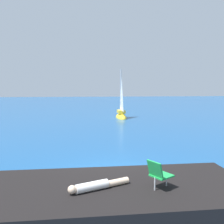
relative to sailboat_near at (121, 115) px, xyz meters
name	(u,v)px	position (x,y,z in m)	size (l,w,h in m)	color
ground_plane	(113,174)	(-3.25, -18.75, -0.35)	(160.00, 160.00, 0.00)	navy
shore_ledge	(103,204)	(-3.98, -22.45, 0.19)	(8.35, 3.21, 1.06)	black
boulder_seaward	(71,201)	(-4.94, -21.09, -0.35)	(1.04, 0.84, 0.57)	black
boulder_inland	(69,195)	(-5.03, -20.61, -0.35)	(1.36, 1.09, 0.75)	black
sailboat_near	(121,115)	(0.00, 0.00, 0.00)	(1.26, 3.48, 6.39)	yellow
person_sunbather	(96,186)	(-4.17, -22.69, 0.83)	(1.68, 0.79, 0.25)	white
beach_chair	(159,173)	(-2.51, -22.84, 1.16)	(0.76, 0.71, 0.80)	green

